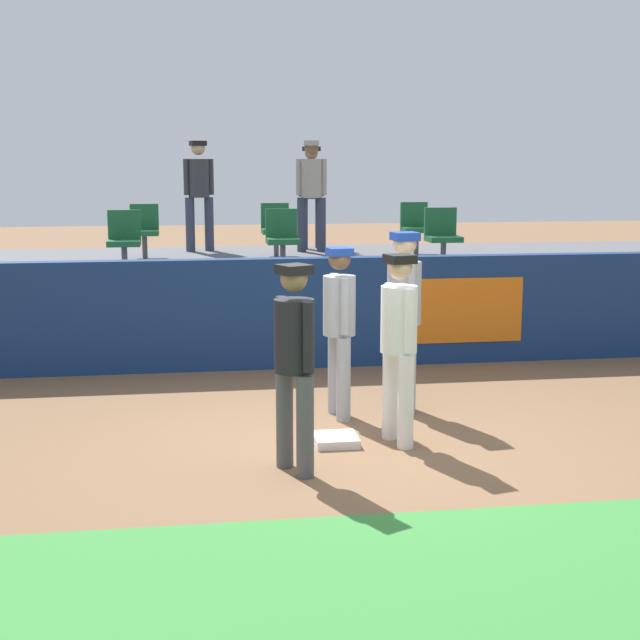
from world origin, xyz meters
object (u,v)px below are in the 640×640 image
Objects in this scene: player_fielder_home at (399,336)px; player_umpire at (294,354)px; first_base at (336,440)px; spectator_casual at (311,188)px; player_coach_visitor at (339,320)px; seat_front_center at (282,235)px; player_runner_visitor at (404,308)px; seat_back_center at (276,226)px; seat_front_left at (124,237)px; seat_back_left at (144,228)px; seat_front_right at (442,233)px; spectator_capped at (199,188)px; seat_back_right at (415,225)px; spectator_hooded at (311,190)px.

player_fielder_home is 1.23m from player_umpire.
first_base is 0.22× the size of spectator_casual.
player_fielder_home is 1.01× the size of player_coach_visitor.
player_runner_visitor is at bearing -76.34° from seat_front_center.
seat_back_center is 0.46× the size of spectator_casual.
player_runner_visitor is 1.06× the size of player_umpire.
player_fielder_home is 5.51m from seat_front_left.
first_base is 0.48× the size of seat_front_center.
seat_back_left is 1.00× the size of seat_front_right.
player_runner_visitor is 3.94m from seat_front_right.
spectator_capped is at bearing -169.04° from player_runner_visitor.
spectator_casual is (0.58, 6.18, 1.15)m from player_coach_visitor.
seat_back_left reaches higher than first_base.
spectator_casual is at bearing 160.26° from seat_back_right.
player_fielder_home reaches higher than player_umpire.
player_coach_visitor is 2.08× the size of seat_front_center.
player_fielder_home reaches higher than player_coach_visitor.
player_runner_visitor is at bearing 96.41° from player_coach_visitor.
seat_back_left is 1.00× the size of seat_front_left.
seat_front_right is 0.48× the size of spectator_hooded.
seat_back_center reaches higher than player_runner_visitor.
player_umpire is 7.25m from seat_back_center.
player_coach_visitor is at bearing -87.42° from seat_front_center.
spectator_casual reaches higher than first_base.
first_base is 0.22× the size of spectator_capped.
seat_back_right reaches higher than player_fielder_home.
player_runner_visitor is 2.24× the size of seat_back_center.
seat_back_left is 1.00× the size of seat_back_right.
seat_front_left is (-2.18, -0.00, -0.00)m from seat_front_center.
seat_back_left is (-2.54, 6.55, 0.55)m from player_fielder_home.
player_coach_visitor is (0.18, 0.91, 0.97)m from first_base.
seat_back_right is at bearing 87.99° from seat_front_right.
seat_front_center is 3.16m from spectator_hooded.
player_coach_visitor is 1.74m from player_umpire.
spectator_casual reaches higher than seat_back_center.
first_base is 1.14m from player_fielder_home.
spectator_capped is (-1.10, 2.77, 0.59)m from seat_front_center.
seat_back_center is (-0.08, 5.59, 0.56)m from player_coach_visitor.
player_umpire is 7.78m from seat_back_right.
spectator_capped reaches higher than seat_back_left.
seat_front_center is at bearing -172.61° from player_runner_visitor.
seat_back_right is at bearing 132.06° from player_umpire.
spectator_capped is (-1.66, 7.52, 1.14)m from player_fielder_home.
seat_back_left is 1.81m from seat_front_left.
player_umpire is at bearing -28.72° from player_coach_visitor.
spectator_hooded is (-1.55, 1.20, 0.54)m from seat_back_right.
first_base is at bearing -90.15° from seat_front_center.
seat_back_left is at bearing 137.74° from seat_front_center.
player_umpire is 8.58m from spectator_hooded.
player_umpire is 7.97m from spectator_casual.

